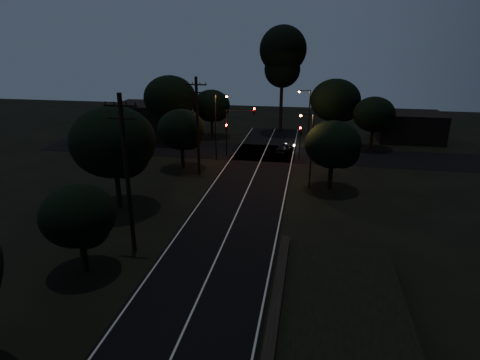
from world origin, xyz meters
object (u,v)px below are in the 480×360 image
(signal_left, at_px, (226,134))
(streetlight_a, at_px, (217,122))
(signal_mast, at_px, (240,122))
(signal_right, at_px, (300,137))
(streetlight_b, at_px, (307,116))
(streetlight_c, at_px, (310,145))
(car, at_px, (285,148))
(utility_pole_mid, at_px, (127,173))
(tall_pine, at_px, (283,56))
(utility_pole_far, at_px, (198,125))

(signal_left, height_order, streetlight_a, streetlight_a)
(signal_left, height_order, signal_mast, signal_mast)
(signal_right, height_order, streetlight_b, streetlight_b)
(streetlight_c, distance_m, car, 13.54)
(signal_left, height_order, car, signal_left)
(utility_pole_mid, relative_size, signal_right, 2.68)
(streetlight_a, bearing_deg, utility_pole_mid, -91.73)
(signal_mast, xyz_separation_m, streetlight_a, (-2.39, -1.99, 0.30))
(tall_pine, height_order, signal_left, tall_pine)
(signal_mast, bearing_deg, signal_left, -179.87)
(tall_pine, xyz_separation_m, signal_right, (3.60, -15.01, -8.80))
(signal_mast, bearing_deg, car, 25.36)
(tall_pine, distance_m, signal_right, 17.77)
(utility_pole_far, xyz_separation_m, signal_left, (1.40, 7.99, -2.65))
(utility_pole_far, relative_size, signal_mast, 1.68)
(tall_pine, height_order, car, tall_pine)
(streetlight_b, relative_size, streetlight_c, 1.07)
(utility_pole_far, bearing_deg, signal_left, 80.06)
(signal_mast, bearing_deg, streetlight_a, -140.23)
(signal_right, distance_m, streetlight_c, 10.18)
(utility_pole_mid, distance_m, streetlight_b, 31.15)
(streetlight_b, bearing_deg, signal_left, -157.95)
(utility_pole_mid, xyz_separation_m, streetlight_c, (11.83, 15.00, -1.39))
(utility_pole_far, relative_size, tall_pine, 0.65)
(streetlight_a, bearing_deg, tall_pine, 69.64)
(tall_pine, xyz_separation_m, car, (1.64, -12.38, -11.00))
(streetlight_c, bearing_deg, signal_right, 97.02)
(utility_pole_mid, height_order, signal_mast, utility_pole_mid)
(signal_left, xyz_separation_m, streetlight_c, (10.43, -9.99, 1.51))
(tall_pine, xyz_separation_m, signal_mast, (-3.91, -15.01, -7.29))
(utility_pole_mid, bearing_deg, streetlight_c, 51.74)
(utility_pole_far, relative_size, signal_right, 2.56)
(streetlight_b, distance_m, streetlight_c, 14.01)
(streetlight_a, relative_size, streetlight_b, 1.00)
(signal_right, bearing_deg, streetlight_a, -168.66)
(signal_right, distance_m, streetlight_a, 10.26)
(signal_right, height_order, signal_mast, signal_mast)
(utility_pole_mid, height_order, streetlight_b, utility_pole_mid)
(signal_mast, height_order, streetlight_c, streetlight_c)
(signal_mast, height_order, streetlight_a, streetlight_a)
(utility_pole_far, height_order, tall_pine, tall_pine)
(signal_right, xyz_separation_m, car, (-1.96, 2.64, -2.20))
(signal_left, xyz_separation_m, streetlight_b, (9.91, 4.01, 1.80))
(car, bearing_deg, streetlight_b, -135.19)
(signal_left, height_order, signal_right, same)
(signal_mast, xyz_separation_m, streetlight_c, (8.74, -9.99, 0.01))
(utility_pole_mid, relative_size, streetlight_a, 1.38)
(utility_pole_far, height_order, streetlight_b, utility_pole_far)
(tall_pine, relative_size, signal_right, 3.93)
(signal_mast, bearing_deg, utility_pole_mid, -97.04)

